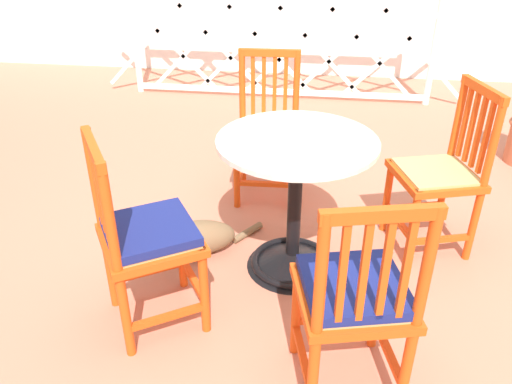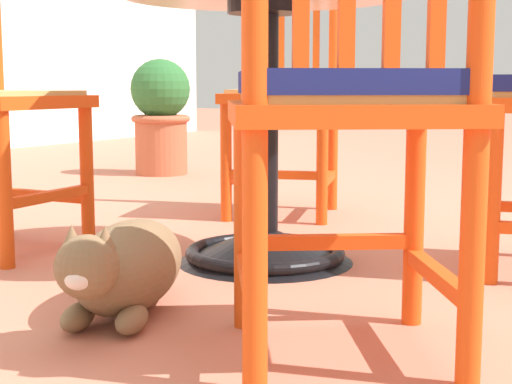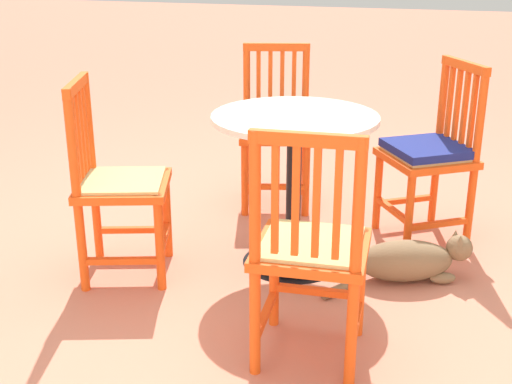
% 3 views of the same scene
% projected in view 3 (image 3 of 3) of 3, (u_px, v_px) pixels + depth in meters
% --- Properties ---
extents(ground_plane, '(24.00, 24.00, 0.00)m').
position_uv_depth(ground_plane, '(285.00, 241.00, 3.57)').
color(ground_plane, '#C6755B').
extents(cafe_table, '(0.76, 0.76, 0.73)m').
position_uv_depth(cafe_table, '(293.00, 207.00, 3.25)').
color(cafe_table, black).
rests_on(cafe_table, ground_plane).
extents(orange_chair_facing_out, '(0.55, 0.55, 0.91)m').
position_uv_depth(orange_chair_facing_out, '(430.00, 155.00, 3.48)').
color(orange_chair_facing_out, '#E04C14').
rests_on(orange_chair_facing_out, ground_plane).
extents(orange_chair_at_corner, '(0.48, 0.48, 0.91)m').
position_uv_depth(orange_chair_at_corner, '(276.00, 130.00, 3.92)').
color(orange_chair_at_corner, '#E04C14').
rests_on(orange_chair_at_corner, ground_plane).
extents(orange_chair_tucked_in, '(0.50, 0.50, 0.91)m').
position_uv_depth(orange_chair_tucked_in, '(117.00, 185.00, 3.09)').
color(orange_chair_tucked_in, '#E04C14').
rests_on(orange_chair_tucked_in, ground_plane).
extents(orange_chair_near_fence, '(0.42, 0.42, 0.91)m').
position_uv_depth(orange_chair_near_fence, '(310.00, 252.00, 2.45)').
color(orange_chair_near_fence, '#E04C14').
rests_on(orange_chair_near_fence, ground_plane).
extents(tabby_cat, '(0.64, 0.47, 0.23)m').
position_uv_depth(tabby_cat, '(413.00, 260.00, 3.14)').
color(tabby_cat, brown).
rests_on(tabby_cat, ground_plane).
extents(pet_water_bowl, '(0.17, 0.17, 0.05)m').
position_uv_depth(pet_water_bowl, '(101.00, 183.00, 4.32)').
color(pet_water_bowl, teal).
rests_on(pet_water_bowl, ground_plane).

